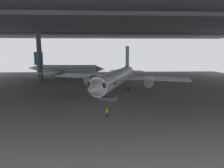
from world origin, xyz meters
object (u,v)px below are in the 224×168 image
(crew_worker_near_nose, at_px, (107,112))
(crew_worker_by_stairs, at_px, (116,99))
(boarding_stairs, at_px, (108,97))
(airplane_distant, at_px, (65,69))
(airplane_main, at_px, (117,78))

(crew_worker_near_nose, bearing_deg, crew_worker_by_stairs, 76.85)
(boarding_stairs, height_order, crew_worker_by_stairs, boarding_stairs)
(airplane_distant, bearing_deg, airplane_main, -58.67)
(airplane_main, distance_m, crew_worker_near_nose, 21.50)
(airplane_main, height_order, crew_worker_by_stairs, airplane_main)
(airplane_main, bearing_deg, boarding_stairs, -105.05)
(crew_worker_near_nose, distance_m, airplane_distant, 54.05)
(airplane_main, bearing_deg, crew_worker_by_stairs, -94.96)
(boarding_stairs, relative_size, crew_worker_by_stairs, 2.86)
(boarding_stairs, bearing_deg, airplane_main, 74.95)
(crew_worker_near_nose, height_order, crew_worker_by_stairs, crew_worker_by_stairs)
(crew_worker_by_stairs, bearing_deg, crew_worker_near_nose, -103.15)
(airplane_main, xyz_separation_m, crew_worker_near_nose, (-3.09, -21.12, -2.63))
(airplane_distant, bearing_deg, crew_worker_near_nose, -73.28)
(airplane_main, relative_size, crew_worker_by_stairs, 22.29)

